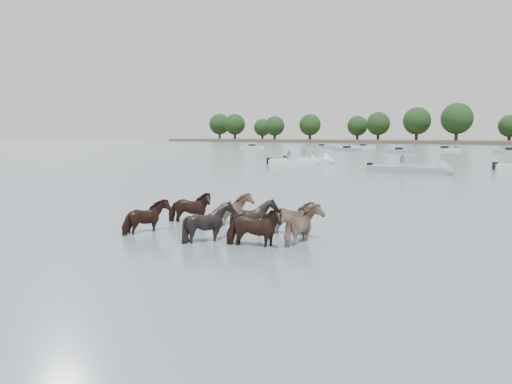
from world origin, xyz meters
The scene contains 7 objects.
ground centered at (0.00, 0.00, 0.00)m, with size 400.00×400.00×0.00m, color slate.
shoreline centered at (-70.00, 150.00, 0.50)m, with size 160.00×30.00×1.00m, color #4C4233.
pony_herd centered at (1.85, -0.16, 0.38)m, with size 6.10×4.06×1.29m.
motorboat_a centered at (-14.62, 28.55, 0.23)m, with size 4.83×4.30×1.92m.
motorboat_b centered at (-2.23, 25.05, 0.22)m, with size 6.42×2.00×1.92m.
motorboat_f centered at (-14.84, 31.43, 0.23)m, with size 5.48×2.47×1.92m.
treeline centered at (-65.19, 149.66, 6.82)m, with size 148.04×20.15×12.19m.
Camera 1 is at (10.82, -10.64, 2.77)m, focal length 35.34 mm.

